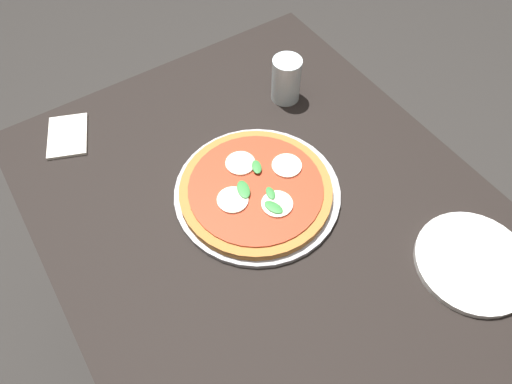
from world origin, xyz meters
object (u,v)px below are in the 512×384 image
object	(u,v)px
serving_tray	(256,193)
napkin	(68,136)
pizza	(256,190)
glass_cup	(286,80)
dining_table	(271,241)
plate_white	(473,262)

from	to	relation	value
serving_tray	napkin	bearing A→B (deg)	36.18
pizza	glass_cup	xyz separation A→B (m)	(0.22, -0.23, 0.03)
dining_table	pizza	xyz separation A→B (m)	(0.05, 0.01, 0.15)
pizza	glass_cup	distance (m)	0.32
napkin	pizza	bearing A→B (deg)	-144.18
glass_cup	serving_tray	bearing A→B (deg)	132.96
pizza	glass_cup	size ratio (longest dim) A/B	2.84
dining_table	napkin	bearing A→B (deg)	32.80
dining_table	napkin	size ratio (longest dim) A/B	8.51
plate_white	glass_cup	world-z (taller)	glass_cup
napkin	glass_cup	bearing A→B (deg)	-108.72
pizza	glass_cup	world-z (taller)	glass_cup
pizza	plate_white	xyz separation A→B (m)	(-0.37, -0.27, -0.02)
pizza	napkin	world-z (taller)	pizza
napkin	plate_white	bearing A→B (deg)	-144.23
dining_table	pizza	bearing A→B (deg)	5.54
dining_table	pizza	world-z (taller)	pizza
serving_tray	pizza	size ratio (longest dim) A/B	1.10
serving_tray	glass_cup	world-z (taller)	glass_cup
glass_cup	plate_white	bearing A→B (deg)	-176.46
serving_tray	glass_cup	distance (m)	0.32
dining_table	glass_cup	world-z (taller)	glass_cup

